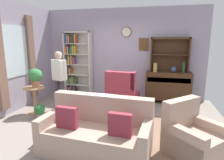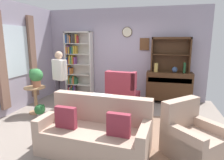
{
  "view_description": "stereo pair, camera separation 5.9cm",
  "coord_description": "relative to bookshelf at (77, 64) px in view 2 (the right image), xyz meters",
  "views": [
    {
      "loc": [
        1.11,
        -4.0,
        1.85
      ],
      "look_at": [
        0.1,
        0.2,
        0.95
      ],
      "focal_mm": 31.25,
      "sensor_mm": 36.0,
      "label": 1
    },
    {
      "loc": [
        1.17,
        -3.99,
        1.85
      ],
      "look_at": [
        0.1,
        0.2,
        0.95
      ],
      "focal_mm": 31.25,
      "sensor_mm": 36.0,
      "label": 2
    }
  ],
  "objects": [
    {
      "name": "armchair_floral",
      "position": [
        3.24,
        -2.82,
        -0.78
      ],
      "size": [
        1.08,
        1.08,
        0.88
      ],
      "color": "tan",
      "rests_on": "ground_plane"
    },
    {
      "name": "ground_plane",
      "position": [
        1.54,
        -1.94,
        -1.08
      ],
      "size": [
        5.4,
        4.6,
        0.02
      ],
      "primitive_type": "cube",
      "color": "gray"
    },
    {
      "name": "vase_tall",
      "position": [
        2.56,
        -0.16,
        -0.02
      ],
      "size": [
        0.11,
        0.11,
        0.26
      ],
      "primitive_type": "cylinder",
      "color": "tan",
      "rests_on": "sideboard"
    },
    {
      "name": "book_stack",
      "position": [
        1.81,
        -2.25,
        -0.6
      ],
      "size": [
        0.23,
        0.13,
        0.11
      ],
      "color": "#284C8C",
      "rests_on": "coffee_table"
    },
    {
      "name": "coffee_table",
      "position": [
        1.75,
        -2.27,
        -0.72
      ],
      "size": [
        0.8,
        0.5,
        0.42
      ],
      "color": "#422816",
      "rests_on": "ground_plane"
    },
    {
      "name": "couch_floral",
      "position": [
        1.7,
        -3.07,
        -0.76
      ],
      "size": [
        1.86,
        0.97,
        0.9
      ],
      "color": "tan",
      "rests_on": "ground_plane"
    },
    {
      "name": "wingback_chair",
      "position": [
        1.74,
        -0.96,
        -0.69
      ],
      "size": [
        0.85,
        0.86,
        1.05
      ],
      "color": "maroon",
      "rests_on": "ground_plane"
    },
    {
      "name": "sideboard_hutch",
      "position": [
        2.95,
        0.03,
        0.49
      ],
      "size": [
        1.1,
        0.26,
        1.0
      ],
      "color": "#422816",
      "rests_on": "sideboard"
    },
    {
      "name": "person_reading",
      "position": [
        0.17,
        -1.44,
        -0.16
      ],
      "size": [
        0.52,
        0.3,
        1.56
      ],
      "color": "#38333D",
      "rests_on": "ground_plane"
    },
    {
      "name": "wall_back",
      "position": [
        1.55,
        0.19,
        0.33
      ],
      "size": [
        5.0,
        0.09,
        2.8
      ],
      "color": "#A399AD",
      "rests_on": "ground_plane"
    },
    {
      "name": "potted_plant_small",
      "position": [
        -0.03,
        -2.1,
        -0.87
      ],
      "size": [
        0.25,
        0.25,
        0.34
      ],
      "color": "gray",
      "rests_on": "ground_plane"
    },
    {
      "name": "bottle_wine",
      "position": [
        3.34,
        -0.17,
        -0.0
      ],
      "size": [
        0.07,
        0.07,
        0.3
      ],
      "primitive_type": "cylinder",
      "color": "#194223",
      "rests_on": "sideboard"
    },
    {
      "name": "wall_left",
      "position": [
        -0.98,
        -1.9,
        0.33
      ],
      "size": [
        0.16,
        4.2,
        2.8
      ],
      "color": "#A399AD",
      "rests_on": "ground_plane"
    },
    {
      "name": "sideboard",
      "position": [
        2.95,
        -0.08,
        -0.56
      ],
      "size": [
        1.3,
        0.45,
        0.92
      ],
      "color": "#422816",
      "rests_on": "ground_plane"
    },
    {
      "name": "plant_stand",
      "position": [
        -0.35,
        -1.8,
        -0.65
      ],
      "size": [
        0.52,
        0.52,
        0.68
      ],
      "color": "#A87F56",
      "rests_on": "ground_plane"
    },
    {
      "name": "potted_plant_large",
      "position": [
        -0.31,
        -1.76,
        -0.12
      ],
      "size": [
        0.33,
        0.33,
        0.46
      ],
      "color": "#AD6B4C",
      "rests_on": "plant_stand"
    },
    {
      "name": "area_rug",
      "position": [
        1.74,
        -2.24,
        -1.07
      ],
      "size": [
        2.44,
        1.92,
        0.01
      ],
      "primitive_type": "cube",
      "color": "#846651",
      "rests_on": "ground_plane"
    },
    {
      "name": "vase_round",
      "position": [
        3.08,
        -0.15,
        -0.07
      ],
      "size": [
        0.15,
        0.15,
        0.17
      ],
      "primitive_type": "ellipsoid",
      "color": "#33476B",
      "rests_on": "sideboard"
    },
    {
      "name": "bookshelf",
      "position": [
        0.0,
        0.0,
        0.0
      ],
      "size": [
        0.9,
        0.3,
        2.1
      ],
      "color": "silver",
      "rests_on": "ground_plane"
    }
  ]
}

